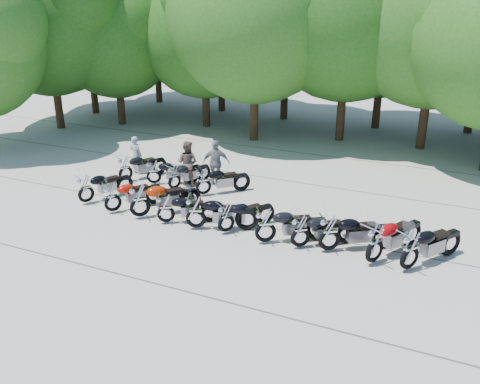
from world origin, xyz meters
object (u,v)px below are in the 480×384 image
at_px(motorcycle_11, 125,168).
at_px(motorcycle_7, 301,230).
at_px(motorcycle_6, 266,224).
at_px(motorcycle_12, 154,171).
at_px(motorcycle_1, 112,197).
at_px(motorcycle_3, 166,208).
at_px(rider_2, 216,163).
at_px(motorcycle_8, 330,232).
at_px(motorcycle_4, 196,211).
at_px(motorcycle_9, 375,242).
at_px(motorcycle_10, 410,249).
at_px(motorcycle_13, 174,176).
at_px(motorcycle_14, 203,181).
at_px(motorcycle_5, 226,217).
at_px(motorcycle_2, 140,199).
at_px(rider_1, 187,163).
at_px(motorcycle_0, 85,188).
at_px(rider_0, 136,155).

bearing_deg(motorcycle_11, motorcycle_7, -169.76).
bearing_deg(motorcycle_6, motorcycle_12, 30.94).
relative_size(motorcycle_1, motorcycle_3, 1.05).
height_order(motorcycle_7, rider_2, rider_2).
relative_size(motorcycle_8, motorcycle_12, 1.15).
bearing_deg(motorcycle_4, motorcycle_9, -112.13).
height_order(motorcycle_10, motorcycle_13, motorcycle_10).
xyz_separation_m(motorcycle_6, motorcycle_14, (-3.62, 2.74, -0.04)).
bearing_deg(motorcycle_14, motorcycle_5, 175.92).
relative_size(motorcycle_2, motorcycle_8, 1.05).
relative_size(motorcycle_5, motorcycle_13, 1.00).
relative_size(motorcycle_3, rider_1, 1.14).
xyz_separation_m(motorcycle_5, motorcycle_7, (2.50, -0.02, 0.02)).
distance_m(motorcycle_2, motorcycle_9, 7.91).
bearing_deg(motorcycle_1, motorcycle_12, -51.89).
distance_m(motorcycle_0, motorcycle_12, 2.94).
bearing_deg(motorcycle_2, motorcycle_14, -66.62).
height_order(motorcycle_14, rider_0, rider_0).
bearing_deg(rider_2, motorcycle_14, 69.74).
distance_m(motorcycle_1, rider_0, 4.19).
height_order(motorcycle_4, rider_0, rider_0).
relative_size(motorcycle_4, motorcycle_12, 1.13).
bearing_deg(motorcycle_2, motorcycle_9, -135.91).
bearing_deg(motorcycle_2, rider_0, -10.20).
xyz_separation_m(motorcycle_8, rider_0, (-9.38, 3.57, 0.16)).
bearing_deg(motorcycle_11, motorcycle_4, 177.82).
relative_size(motorcycle_3, motorcycle_11, 0.96).
relative_size(motorcycle_9, motorcycle_13, 1.19).
bearing_deg(rider_1, motorcycle_2, 90.22).
bearing_deg(motorcycle_7, motorcycle_14, 22.88).
bearing_deg(motorcycle_6, motorcycle_14, 20.18).
height_order(motorcycle_8, motorcycle_12, motorcycle_8).
xyz_separation_m(motorcycle_0, rider_0, (-0.26, 3.56, 0.21)).
distance_m(motorcycle_8, rider_2, 6.80).
bearing_deg(motorcycle_12, motorcycle_14, -125.80).
height_order(motorcycle_6, motorcycle_8, motorcycle_8).
xyz_separation_m(motorcycle_10, motorcycle_13, (-9.21, 2.70, -0.10)).
bearing_deg(rider_2, motorcycle_10, 128.88).
height_order(motorcycle_4, rider_1, rider_1).
height_order(motorcycle_13, rider_0, rider_0).
xyz_separation_m(motorcycle_1, rider_2, (2.04, 4.02, 0.31)).
xyz_separation_m(motorcycle_4, motorcycle_8, (4.38, 0.27, 0.01)).
xyz_separation_m(motorcycle_3, motorcycle_11, (-3.68, 2.80, 0.02)).
bearing_deg(rider_0, motorcycle_0, 102.00).
height_order(motorcycle_10, motorcycle_11, motorcycle_10).
height_order(motorcycle_8, rider_0, rider_0).
relative_size(motorcycle_1, motorcycle_11, 1.01).
height_order(motorcycle_0, rider_1, rider_1).
height_order(motorcycle_0, motorcycle_5, motorcycle_0).
height_order(motorcycle_2, motorcycle_5, motorcycle_2).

